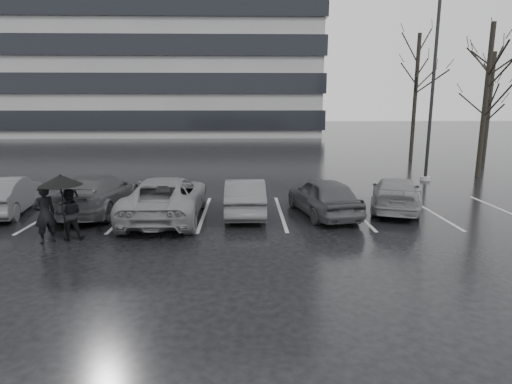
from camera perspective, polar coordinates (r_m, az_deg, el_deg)
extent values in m
plane|color=black|center=(13.32, 1.62, -5.52)|extent=(160.00, 160.00, 0.00)
cube|color=gray|center=(65.09, -21.97, 19.93)|extent=(60.00, 25.00, 28.00)
cube|color=black|center=(64.35, -21.13, 9.34)|extent=(60.60, 25.60, 2.20)
cube|color=black|center=(64.35, -21.41, 12.89)|extent=(60.60, 25.60, 2.20)
cube|color=black|center=(64.60, -21.68, 16.43)|extent=(60.60, 25.60, 2.20)
cube|color=black|center=(65.09, -21.97, 19.93)|extent=(60.60, 25.60, 2.20)
imported|color=black|center=(15.47, 8.96, -0.56)|extent=(2.44, 4.29, 1.38)
imported|color=#2E2D30|center=(15.39, -1.49, -0.61)|extent=(1.43, 3.99, 1.31)
imported|color=#525154|center=(15.13, -11.92, -0.75)|extent=(2.47, 5.33, 1.48)
imported|color=black|center=(16.68, -20.43, -0.17)|extent=(2.21, 5.00, 1.43)
imported|color=#2E2D30|center=(17.93, -30.36, -0.35)|extent=(2.16, 4.37, 1.38)
imported|color=#525154|center=(16.85, 18.10, -0.24)|extent=(2.98, 4.57, 1.23)
imported|color=black|center=(13.65, -26.35, -2.67)|extent=(0.72, 0.72, 1.69)
imported|color=black|center=(13.67, -23.65, -2.75)|extent=(0.87, 0.76, 1.53)
cylinder|color=black|center=(13.47, -24.27, -2.59)|extent=(0.03, 0.03, 1.72)
cone|color=black|center=(13.28, -24.62, 1.46)|extent=(1.18, 1.18, 0.30)
sphere|color=black|center=(13.26, -24.68, 2.10)|extent=(0.05, 0.05, 0.05)
cylinder|color=gray|center=(23.94, 21.63, 1.71)|extent=(0.50, 0.50, 0.20)
cylinder|color=black|center=(23.63, 22.47, 12.34)|extent=(0.16, 0.16, 9.06)
cube|color=#A5A6A8|center=(17.23, -25.79, -2.68)|extent=(0.12, 5.00, 0.00)
cube|color=#A5A6A8|center=(16.28, -16.76, -2.79)|extent=(0.12, 5.00, 0.00)
cube|color=#A5A6A8|center=(15.78, -6.89, -2.82)|extent=(0.12, 5.00, 0.00)
cube|color=#A5A6A8|center=(15.76, 3.31, -2.77)|extent=(0.12, 5.00, 0.00)
cube|color=#A5A6A8|center=(16.24, 13.22, -2.63)|extent=(0.12, 5.00, 0.00)
cube|color=#A5A6A8|center=(17.16, 22.30, -2.44)|extent=(0.12, 5.00, 0.00)
cube|color=#A5A6A8|center=(18.47, 30.28, -2.22)|extent=(0.12, 5.00, 0.00)
cylinder|color=black|center=(26.01, 28.25, 10.54)|extent=(0.26, 0.26, 8.00)
cylinder|color=black|center=(30.73, 28.59, 9.57)|extent=(0.26, 0.26, 7.00)
cylinder|color=black|center=(31.92, 20.44, 11.64)|extent=(0.26, 0.26, 8.50)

